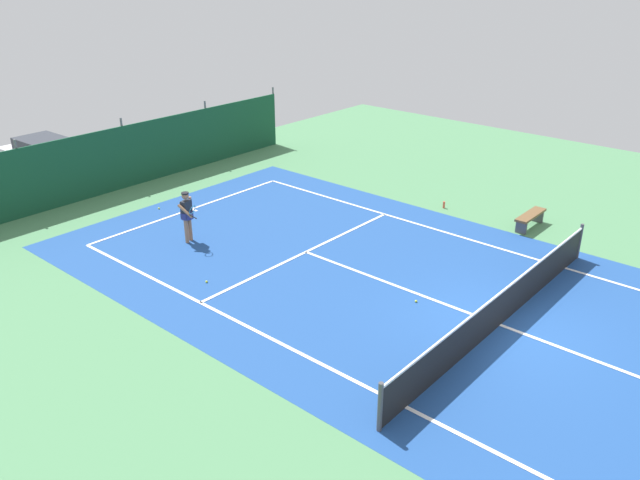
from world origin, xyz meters
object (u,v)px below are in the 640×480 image
at_px(tennis_player, 187,213).
at_px(parked_car, 44,158).
at_px(tennis_ball_by_sideline, 159,208).
at_px(tennis_net, 502,307).
at_px(courtside_bench, 530,217).
at_px(tennis_ball_midcourt, 416,301).
at_px(tennis_ball_near_player, 207,282).
at_px(water_bottle, 444,205).

xyz_separation_m(tennis_player, parked_car, (0.19, 9.34, -0.12)).
bearing_deg(tennis_ball_by_sideline, tennis_net, -86.64).
height_order(tennis_net, parked_car, parked_car).
bearing_deg(courtside_bench, tennis_ball_midcourt, 179.28).
distance_m(tennis_ball_near_player, courtside_bench, 10.85).
xyz_separation_m(tennis_player, tennis_ball_by_sideline, (1.07, 3.06, -0.93)).
bearing_deg(courtside_bench, parked_car, 115.04).
relative_size(tennis_net, tennis_ball_midcourt, 153.33).
distance_m(tennis_net, courtside_bench, 6.65).
xyz_separation_m(tennis_net, tennis_ball_near_player, (-3.27, 7.15, -0.48)).
height_order(tennis_ball_near_player, tennis_ball_by_sideline, same).
bearing_deg(tennis_ball_by_sideline, water_bottle, -48.43).
distance_m(courtside_bench, water_bottle, 3.11).
relative_size(parked_car, courtside_bench, 2.66).
relative_size(tennis_net, tennis_player, 6.17).
xyz_separation_m(tennis_net, parked_car, (-1.62, 19.07, 0.33)).
bearing_deg(tennis_player, tennis_ball_midcourt, 83.26).
xyz_separation_m(parked_car, courtside_bench, (7.93, -16.99, -0.46)).
height_order(tennis_ball_by_sideline, courtside_bench, courtside_bench).
relative_size(tennis_ball_near_player, water_bottle, 0.28).
xyz_separation_m(tennis_ball_near_player, courtside_bench, (9.58, -5.07, 0.34)).
height_order(tennis_net, tennis_ball_by_sideline, tennis_net).
distance_m(tennis_ball_near_player, water_bottle, 9.49).
bearing_deg(tennis_ball_near_player, tennis_ball_by_sideline, 65.93).
height_order(tennis_net, tennis_ball_midcourt, tennis_net).
distance_m(tennis_net, tennis_ball_midcourt, 2.25).
height_order(tennis_player, tennis_ball_midcourt, tennis_player).
bearing_deg(water_bottle, tennis_player, 149.77).
relative_size(tennis_player, courtside_bench, 1.03).
height_order(tennis_net, tennis_ball_near_player, tennis_net).
bearing_deg(tennis_ball_near_player, tennis_ball_midcourt, -60.03).
height_order(parked_car, courtside_bench, parked_car).
xyz_separation_m(tennis_player, water_bottle, (7.83, -4.56, -0.84)).
distance_m(tennis_player, water_bottle, 9.10).
bearing_deg(tennis_ball_midcourt, tennis_ball_near_player, 119.97).
height_order(tennis_net, water_bottle, tennis_net).
height_order(tennis_ball_near_player, courtside_bench, courtside_bench).
height_order(tennis_player, courtside_bench, tennis_player).
bearing_deg(courtside_bench, tennis_ball_by_sideline, 123.40).
bearing_deg(parked_car, tennis_ball_by_sideline, 96.13).
relative_size(tennis_ball_midcourt, tennis_ball_by_sideline, 1.00).
bearing_deg(tennis_net, tennis_ball_by_sideline, 93.36).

